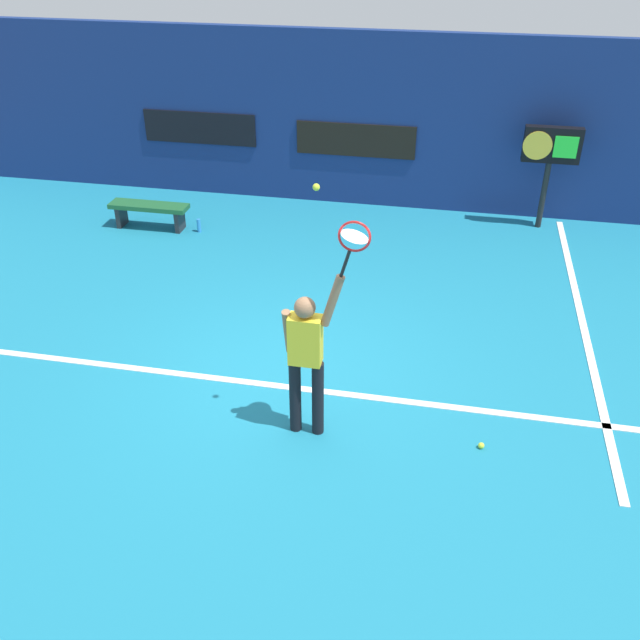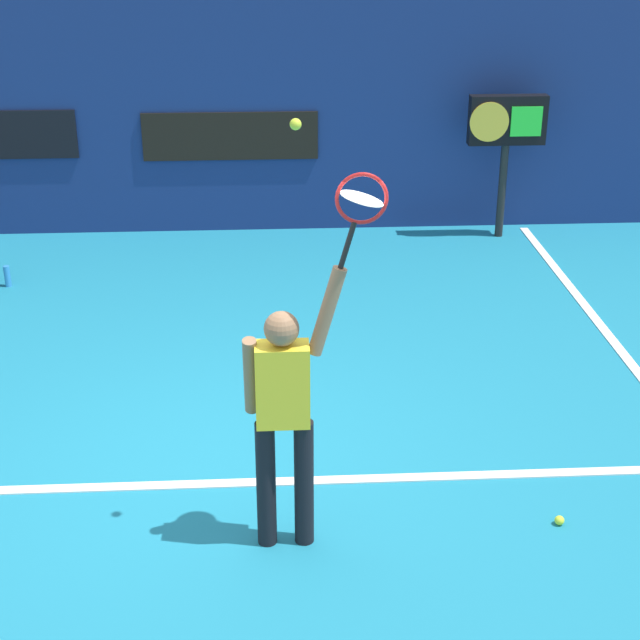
# 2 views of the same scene
# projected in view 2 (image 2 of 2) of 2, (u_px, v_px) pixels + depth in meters

# --- Properties ---
(ground_plane) EXTENTS (18.00, 18.00, 0.00)m
(ground_plane) POSITION_uv_depth(u_px,v_px,m) (216.00, 464.00, 7.39)
(ground_plane) COLOR teal
(back_wall) EXTENTS (18.00, 0.20, 3.12)m
(back_wall) POSITION_uv_depth(u_px,v_px,m) (230.00, 109.00, 12.02)
(back_wall) COLOR navy
(back_wall) RESTS_ON ground_plane
(sponsor_banner_center) EXTENTS (2.20, 0.03, 0.60)m
(sponsor_banner_center) POSITION_uv_depth(u_px,v_px,m) (230.00, 136.00, 12.04)
(sponsor_banner_center) COLOR black
(court_baseline) EXTENTS (10.00, 0.10, 0.01)m
(court_baseline) POSITION_uv_depth(u_px,v_px,m) (214.00, 484.00, 7.13)
(court_baseline) COLOR white
(court_baseline) RESTS_ON ground_plane
(court_sideline) EXTENTS (0.10, 7.00, 0.01)m
(court_sideline) POSITION_uv_depth(u_px,v_px,m) (613.00, 341.00, 9.41)
(court_sideline) COLOR white
(court_sideline) RESTS_ON ground_plane
(tennis_player) EXTENTS (0.65, 0.31, 1.98)m
(tennis_player) POSITION_uv_depth(u_px,v_px,m) (284.00, 410.00, 6.10)
(tennis_player) COLOR black
(tennis_player) RESTS_ON ground_plane
(tennis_racket) EXTENTS (0.39, 0.27, 0.63)m
(tennis_racket) POSITION_uv_depth(u_px,v_px,m) (360.00, 204.00, 5.58)
(tennis_racket) COLOR black
(tennis_ball) EXTENTS (0.07, 0.07, 0.07)m
(tennis_ball) POSITION_uv_depth(u_px,v_px,m) (296.00, 124.00, 5.45)
(tennis_ball) COLOR #CCE033
(scoreboard_clock) EXTENTS (0.96, 0.20, 1.79)m
(scoreboard_clock) POSITION_uv_depth(u_px,v_px,m) (507.00, 127.00, 11.77)
(scoreboard_clock) COLOR black
(scoreboard_clock) RESTS_ON ground_plane
(water_bottle) EXTENTS (0.07, 0.07, 0.24)m
(water_bottle) POSITION_uv_depth(u_px,v_px,m) (7.00, 276.00, 10.70)
(water_bottle) COLOR #338CD8
(water_bottle) RESTS_ON ground_plane
(spare_ball) EXTENTS (0.07, 0.07, 0.07)m
(spare_ball) POSITION_uv_depth(u_px,v_px,m) (559.00, 520.00, 6.67)
(spare_ball) COLOR #CCE033
(spare_ball) RESTS_ON ground_plane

